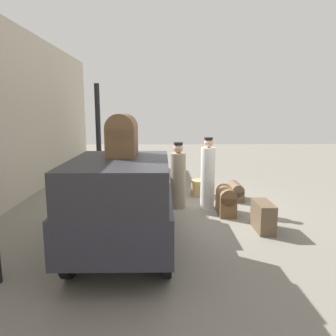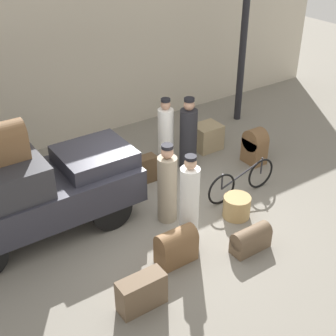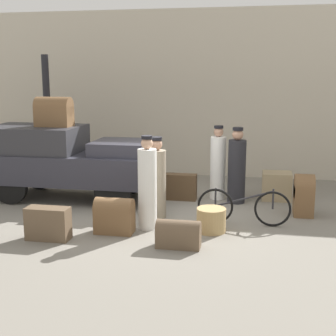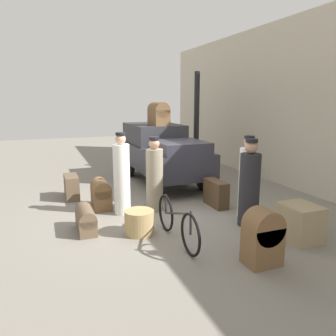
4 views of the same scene
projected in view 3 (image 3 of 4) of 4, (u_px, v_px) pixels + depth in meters
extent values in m
plane|color=gray|center=(156.00, 216.00, 9.35)|extent=(30.00, 30.00, 0.00)
cube|color=beige|center=(187.00, 94.00, 12.83)|extent=(16.00, 0.15, 4.50)
cylinder|color=black|center=(48.00, 119.00, 12.21)|extent=(0.18, 0.18, 3.28)
cylinder|color=black|center=(130.00, 177.00, 11.05)|extent=(0.79, 0.12, 0.79)
cylinder|color=black|center=(113.00, 191.00, 9.71)|extent=(0.79, 0.12, 0.79)
cylinder|color=black|center=(39.00, 173.00, 11.47)|extent=(0.79, 0.12, 0.79)
cylinder|color=black|center=(10.00, 186.00, 10.14)|extent=(0.79, 0.12, 0.79)
cube|color=#2D2D38|center=(72.00, 167.00, 10.53)|extent=(3.75, 1.54, 0.65)
cube|color=#2D2D33|center=(36.00, 139.00, 10.56)|extent=(2.06, 1.42, 0.58)
cube|color=#2D2D38|center=(124.00, 148.00, 10.21)|extent=(1.31, 1.20, 0.29)
torus|color=black|center=(273.00, 209.00, 8.65)|extent=(0.68, 0.04, 0.68)
torus|color=black|center=(215.00, 206.00, 8.84)|extent=(0.68, 0.04, 0.68)
cylinder|color=#232328|center=(244.00, 199.00, 8.71)|extent=(1.07, 0.04, 0.37)
cylinder|color=#232328|center=(216.00, 197.00, 8.81)|extent=(0.04, 0.04, 0.35)
cylinder|color=#232328|center=(273.00, 199.00, 8.61)|extent=(0.04, 0.04, 0.38)
cylinder|color=tan|center=(211.00, 220.00, 8.39)|extent=(0.53, 0.53, 0.43)
cylinder|color=#232328|center=(237.00, 172.00, 10.22)|extent=(0.39, 0.39, 1.39)
sphere|color=tan|center=(238.00, 135.00, 10.06)|extent=(0.24, 0.24, 0.24)
cylinder|color=black|center=(238.00, 129.00, 10.03)|extent=(0.23, 0.23, 0.07)
cylinder|color=white|center=(218.00, 168.00, 10.54)|extent=(0.35, 0.35, 1.42)
sphere|color=tan|center=(219.00, 132.00, 10.37)|extent=(0.22, 0.22, 0.22)
cylinder|color=black|center=(219.00, 127.00, 10.35)|extent=(0.20, 0.20, 0.06)
cylinder|color=white|center=(147.00, 189.00, 8.48)|extent=(0.34, 0.34, 1.48)
sphere|color=tan|center=(147.00, 143.00, 8.31)|extent=(0.21, 0.21, 0.21)
cylinder|color=black|center=(147.00, 137.00, 8.29)|extent=(0.20, 0.20, 0.06)
cylinder|color=gray|center=(157.00, 184.00, 9.17)|extent=(0.37, 0.37, 1.34)
sphere|color=tan|center=(156.00, 145.00, 9.02)|extent=(0.23, 0.23, 0.23)
cylinder|color=black|center=(156.00, 139.00, 8.99)|extent=(0.22, 0.22, 0.06)
cube|color=brown|center=(114.00, 220.00, 8.33)|extent=(0.68, 0.37, 0.46)
cylinder|color=brown|center=(114.00, 208.00, 8.28)|extent=(0.68, 0.37, 0.37)
cube|color=brown|center=(303.00, 201.00, 9.36)|extent=(0.38, 0.51, 0.59)
cylinder|color=brown|center=(304.00, 187.00, 9.30)|extent=(0.38, 0.51, 0.51)
cube|color=brown|center=(178.00, 238.00, 7.64)|extent=(0.72, 0.31, 0.31)
cylinder|color=brown|center=(178.00, 229.00, 7.61)|extent=(0.72, 0.31, 0.31)
cube|color=#9E8966|center=(277.00, 186.00, 10.54)|extent=(0.65, 0.55, 0.62)
cube|color=#4C3823|center=(180.00, 187.00, 10.53)|extent=(0.73, 0.27, 0.59)
cube|color=brown|center=(48.00, 224.00, 7.98)|extent=(0.75, 0.31, 0.57)
cube|color=brown|center=(54.00, 117.00, 10.37)|extent=(0.79, 0.43, 0.44)
cylinder|color=brown|center=(54.00, 107.00, 10.33)|extent=(0.79, 0.43, 0.43)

